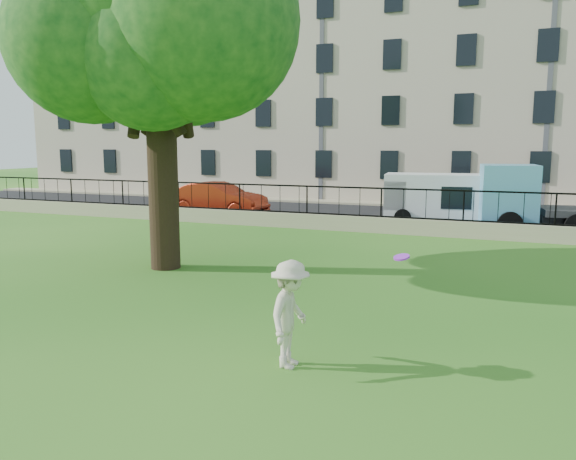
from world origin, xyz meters
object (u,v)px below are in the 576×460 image
at_px(man, 290,314).
at_px(white_van, 446,199).
at_px(tree, 155,11).
at_px(blue_truck, 567,200).
at_px(frisbee, 402,257).
at_px(red_sedan, 218,199).

distance_m(man, white_van, 16.81).
relative_size(tree, blue_truck, 1.65).
xyz_separation_m(white_van, blue_truck, (4.50, -1.00, 0.23)).
xyz_separation_m(man, blue_truck, (4.87, 15.80, 0.47)).
height_order(frisbee, white_van, white_van).
relative_size(tree, frisbee, 37.49).
bearing_deg(red_sedan, blue_truck, -87.60).
distance_m(red_sedan, white_van, 10.41).
bearing_deg(man, white_van, -2.32).
distance_m(tree, white_van, 14.35).
xyz_separation_m(red_sedan, blue_truck, (14.86, 0.00, 0.51)).
relative_size(man, blue_truck, 0.27).
distance_m(tree, red_sedan, 12.86).
height_order(tree, red_sedan, tree).
relative_size(white_van, blue_truck, 0.82).
bearing_deg(man, red_sedan, 31.24).
distance_m(frisbee, white_van, 15.14).
bearing_deg(white_van, blue_truck, -19.33).
bearing_deg(tree, blue_truck, 44.74).
distance_m(frisbee, red_sedan, 18.10).
bearing_deg(white_van, frisbee, -93.17).
xyz_separation_m(man, frisbee, (1.33, 1.70, 0.65)).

